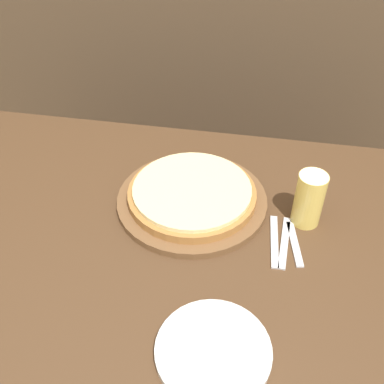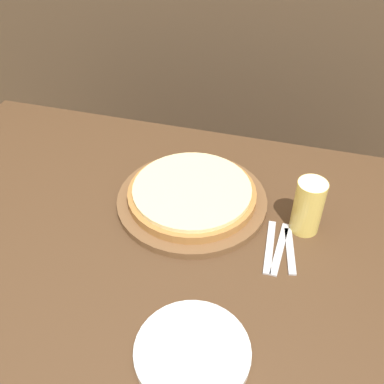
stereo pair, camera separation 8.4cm
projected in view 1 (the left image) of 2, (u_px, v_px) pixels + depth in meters
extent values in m
plane|color=#756047|center=(177.00, 372.00, 1.63)|extent=(12.00, 12.00, 0.00)
cube|color=#4C331E|center=(175.00, 314.00, 1.39)|extent=(1.57, 0.95, 0.73)
cylinder|color=brown|center=(192.00, 200.00, 1.22)|extent=(0.41, 0.41, 0.02)
cylinder|color=#A87038|center=(192.00, 194.00, 1.21)|extent=(0.35, 0.35, 0.02)
cylinder|color=beige|center=(192.00, 189.00, 1.20)|extent=(0.32, 0.32, 0.01)
cylinder|color=#E5C65B|center=(309.00, 199.00, 1.13)|extent=(0.07, 0.07, 0.15)
cylinder|color=white|center=(314.00, 179.00, 1.09)|extent=(0.07, 0.07, 0.02)
cylinder|color=silver|center=(213.00, 351.00, 0.89)|extent=(0.23, 0.23, 0.02)
cube|color=silver|center=(274.00, 241.00, 1.12)|extent=(0.03, 0.18, 0.00)
cube|color=silver|center=(284.00, 242.00, 1.12)|extent=(0.03, 0.18, 0.00)
cube|color=silver|center=(295.00, 244.00, 1.11)|extent=(0.05, 0.15, 0.00)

